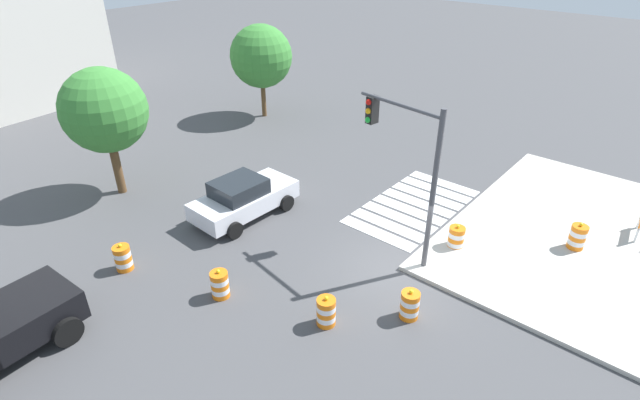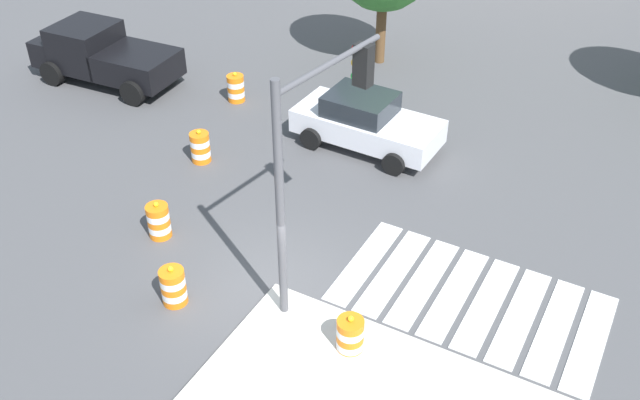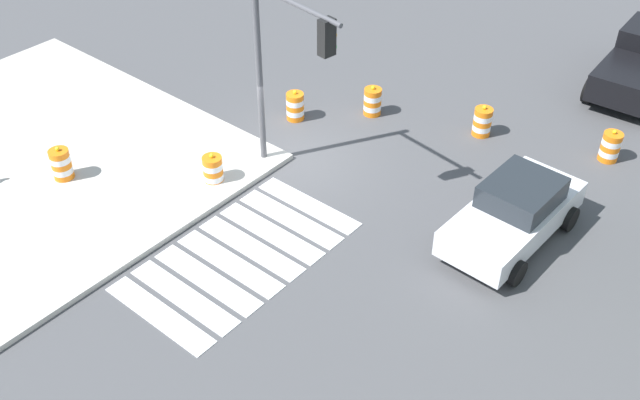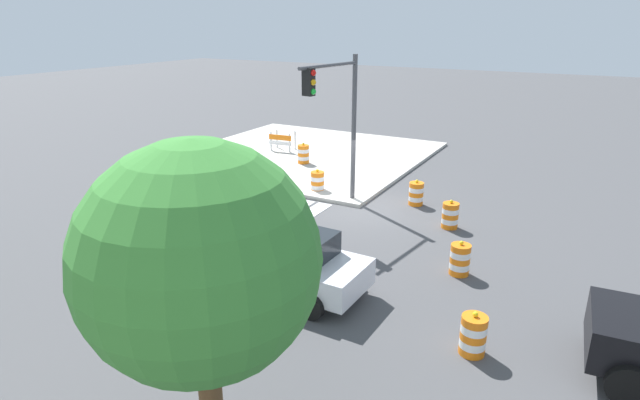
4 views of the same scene
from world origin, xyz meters
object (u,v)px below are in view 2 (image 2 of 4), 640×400
sports_car (366,121)px  traffic_barrel_near_corner (173,286)px  pickup_truck (101,54)px  traffic_barrel_median_far (200,147)px  traffic_barrel_far_curb (350,337)px  traffic_barrel_crosswalk_end (159,221)px  traffic_barrel_median_near (236,88)px  traffic_light_pole (315,139)px

sports_car → traffic_barrel_near_corner: bearing=-95.5°
pickup_truck → traffic_barrel_median_far: bearing=-23.1°
traffic_barrel_near_corner → traffic_barrel_far_curb: bearing=7.7°
pickup_truck → traffic_barrel_median_far: size_ratio=5.16×
pickup_truck → traffic_barrel_far_curb: 14.92m
sports_car → traffic_barrel_crosswalk_end: sports_car is taller
sports_car → traffic_barrel_median_far: 4.85m
sports_car → traffic_barrel_median_near: 5.00m
sports_car → traffic_barrel_median_far: (-3.76, -3.04, -0.36)m
traffic_barrel_near_corner → traffic_barrel_far_curb: size_ratio=1.00×
sports_car → traffic_barrel_crosswalk_end: (-2.57, -6.34, -0.36)m
traffic_barrel_median_near → traffic_barrel_far_curb: 11.49m
sports_car → traffic_barrel_median_near: (-4.97, 0.51, -0.36)m
pickup_truck → traffic_barrel_far_curb: (13.14, -7.03, -0.52)m
traffic_barrel_median_near → traffic_light_pole: size_ratio=0.19×
traffic_barrel_near_corner → traffic_barrel_far_curb: (4.07, 0.55, 0.00)m
sports_car → traffic_barrel_far_curb: 8.19m
traffic_barrel_far_curb → traffic_light_pole: bearing=138.3°
traffic_barrel_median_far → traffic_barrel_median_near: bearing=108.7°
traffic_barrel_median_near → traffic_barrel_far_curb: bearing=-44.0°
traffic_barrel_crosswalk_end → traffic_barrel_median_near: same height
traffic_barrel_median_far → traffic_light_pole: bearing=-28.9°
traffic_barrel_median_near → traffic_barrel_median_far: size_ratio=1.00×
pickup_truck → traffic_barrel_median_near: 5.00m
sports_car → traffic_barrel_far_curb: bearing=-66.2°
sports_car → pickup_truck: size_ratio=0.83×
traffic_barrel_crosswalk_end → traffic_barrel_median_near: size_ratio=1.00×
pickup_truck → traffic_barrel_median_near: (4.88, 0.96, -0.52)m
traffic_barrel_median_far → traffic_light_pole: (5.48, -3.03, 3.46)m
sports_car → traffic_light_pole: (1.72, -6.08, 3.10)m
traffic_barrel_crosswalk_end → sports_car: bearing=67.9°
sports_car → traffic_light_pole: 7.03m
pickup_truck → traffic_barrel_median_near: pickup_truck is taller
traffic_barrel_near_corner → traffic_barrel_median_near: (-4.19, 8.54, 0.00)m
sports_car → traffic_barrel_crosswalk_end: bearing=-112.1°
pickup_truck → traffic_light_pole: (11.56, -5.62, 2.94)m
traffic_barrel_crosswalk_end → traffic_barrel_median_far: same height
traffic_barrel_median_far → traffic_barrel_far_curb: 8.34m
traffic_barrel_near_corner → traffic_light_pole: bearing=38.2°
sports_car → traffic_barrel_far_curb: (3.30, -7.48, -0.36)m
traffic_barrel_far_curb → traffic_light_pole: size_ratio=0.19×
sports_car → pickup_truck: (-9.85, -0.45, 0.16)m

